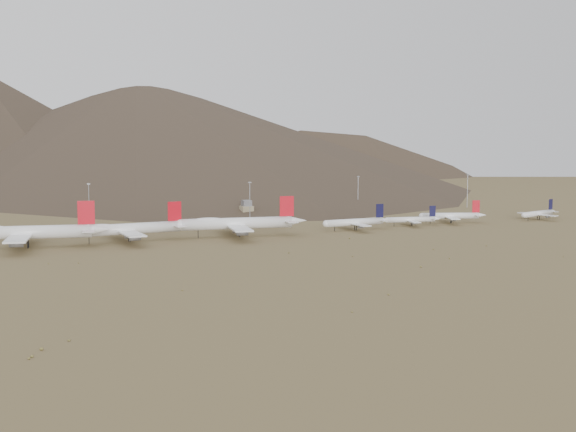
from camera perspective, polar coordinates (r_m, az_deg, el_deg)
name	(u,v)px	position (r m, az deg, el deg)	size (l,w,h in m)	color
ground	(271,243)	(430.54, -1.19, -1.95)	(3000.00, 3000.00, 0.00)	olive
mountain_ridge	(53,69)	(1307.82, -16.36, 9.97)	(4400.00, 1000.00, 300.00)	brown
widebody_west	(26,232)	(433.82, -18.15, -1.10)	(79.48, 62.37, 23.92)	white
widebody_centre	(128,229)	(442.82, -11.34, -0.89)	(70.52, 54.20, 20.93)	white
widebody_east	(238,223)	(455.35, -3.61, -0.51)	(75.69, 58.98, 22.61)	white
narrowbody_a	(356,222)	(485.55, 4.86, -0.43)	(46.36, 33.16, 15.29)	white
narrowbody_b	(412,219)	(510.84, 8.82, -0.25)	(37.49, 27.46, 12.51)	white
narrowbody_c	(452,216)	(530.04, 11.57, 0.02)	(43.07, 32.09, 14.76)	white
narrowbody_d	(539,213)	(564.84, 17.41, 0.18)	(38.28, 28.42, 13.03)	white
control_tower	(247,210)	(551.74, -2.97, 0.44)	(8.00, 8.00, 12.00)	#9B8D69
mast_west	(89,201)	(536.31, -13.97, 1.04)	(2.00, 0.60, 25.70)	gray
mast_centre	(250,199)	(535.03, -2.73, 1.21)	(2.00, 0.60, 25.70)	gray
mast_east	(358,192)	(598.95, 5.00, 1.75)	(2.00, 0.60, 25.70)	gray
mast_far_east	(467,189)	(634.65, 12.64, 1.88)	(2.00, 0.60, 25.70)	gray
desert_scrub	(385,274)	(342.19, 6.89, -4.10)	(445.65, 178.94, 0.97)	olive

